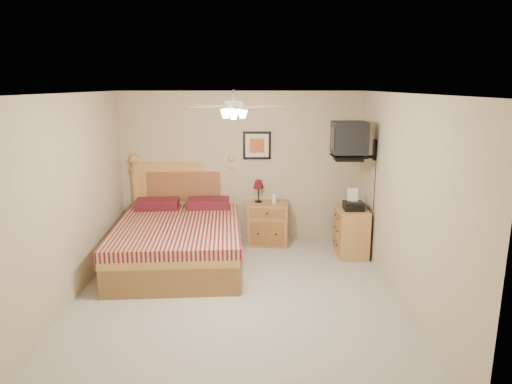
% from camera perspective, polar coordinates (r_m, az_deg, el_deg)
% --- Properties ---
extents(floor, '(4.50, 4.50, 0.00)m').
position_cam_1_polar(floor, '(5.86, -2.44, -13.01)').
color(floor, '#A69F96').
rests_on(floor, ground).
extents(ceiling, '(4.00, 4.50, 0.04)m').
position_cam_1_polar(ceiling, '(5.26, -2.72, 12.22)').
color(ceiling, white).
rests_on(ceiling, ground).
extents(wall_back, '(4.00, 0.04, 2.50)m').
position_cam_1_polar(wall_back, '(7.63, -1.91, 3.10)').
color(wall_back, '#BCAB8A').
rests_on(wall_back, ground).
extents(wall_front, '(4.00, 0.04, 2.50)m').
position_cam_1_polar(wall_front, '(3.30, -4.14, -10.84)').
color(wall_front, '#BCAB8A').
rests_on(wall_front, ground).
extents(wall_left, '(0.04, 4.50, 2.50)m').
position_cam_1_polar(wall_left, '(5.86, -22.51, -1.03)').
color(wall_left, '#BCAB8A').
rests_on(wall_left, ground).
extents(wall_right, '(0.04, 4.50, 2.50)m').
position_cam_1_polar(wall_right, '(5.71, 17.92, -1.02)').
color(wall_right, '#BCAB8A').
rests_on(wall_right, ground).
extents(bed, '(1.89, 2.40, 1.49)m').
position_cam_1_polar(bed, '(6.73, -9.77, -2.89)').
color(bed, tan).
rests_on(bed, ground).
extents(nightstand, '(0.69, 0.55, 0.70)m').
position_cam_1_polar(nightstand, '(7.60, 1.54, -3.91)').
color(nightstand, '#A16E3A').
rests_on(nightstand, ground).
extents(table_lamp, '(0.27, 0.27, 0.37)m').
position_cam_1_polar(table_lamp, '(7.51, 0.30, 0.12)').
color(table_lamp, '#510C17').
rests_on(table_lamp, nightstand).
extents(lotion_bottle, '(0.10, 0.10, 0.21)m').
position_cam_1_polar(lotion_bottle, '(7.44, 2.28, -0.64)').
color(lotion_bottle, white).
rests_on(lotion_bottle, nightstand).
extents(framed_picture, '(0.46, 0.04, 0.46)m').
position_cam_1_polar(framed_picture, '(7.55, 0.13, 5.84)').
color(framed_picture, black).
rests_on(framed_picture, wall_back).
extents(dresser, '(0.45, 0.64, 0.75)m').
position_cam_1_polar(dresser, '(7.25, 11.82, -4.86)').
color(dresser, '#A77538').
rests_on(dresser, ground).
extents(fax_machine, '(0.30, 0.31, 0.31)m').
position_cam_1_polar(fax_machine, '(7.03, 12.12, -0.95)').
color(fax_machine, black).
rests_on(fax_machine, dresser).
extents(magazine_lower, '(0.29, 0.34, 0.03)m').
position_cam_1_polar(magazine_lower, '(7.31, 11.54, -1.53)').
color(magazine_lower, beige).
rests_on(magazine_lower, dresser).
extents(magazine_upper, '(0.25, 0.32, 0.02)m').
position_cam_1_polar(magazine_upper, '(7.30, 11.53, -1.35)').
color(magazine_upper, tan).
rests_on(magazine_upper, magazine_lower).
extents(wall_tv, '(0.56, 0.46, 0.58)m').
position_cam_1_polar(wall_tv, '(6.81, 12.80, 6.32)').
color(wall_tv, black).
rests_on(wall_tv, wall_right).
extents(ceiling_fan, '(1.14, 1.14, 0.28)m').
position_cam_1_polar(ceiling_fan, '(5.06, -2.80, 10.59)').
color(ceiling_fan, white).
rests_on(ceiling_fan, ceiling).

